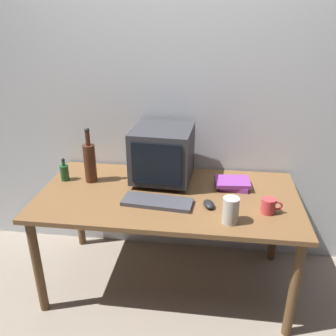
{
  "coord_description": "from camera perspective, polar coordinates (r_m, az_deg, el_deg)",
  "views": [
    {
      "loc": [
        0.26,
        -1.97,
        1.78
      ],
      "look_at": [
        0.0,
        0.0,
        0.88
      ],
      "focal_mm": 38.25,
      "sensor_mm": 36.0,
      "label": 1
    }
  ],
  "objects": [
    {
      "name": "ground_plane",
      "position": [
        2.67,
        -0.0,
        -17.51
      ],
      "size": [
        6.0,
        6.0,
        0.0
      ],
      "primitive_type": "plane",
      "color": "gray"
    },
    {
      "name": "back_wall",
      "position": [
        2.52,
        1.41,
        12.13
      ],
      "size": [
        4.0,
        0.08,
        2.5
      ],
      "primitive_type": "cube",
      "color": "silver",
      "rests_on": "ground"
    },
    {
      "name": "desk",
      "position": [
        2.3,
        -0.0,
        -5.81
      ],
      "size": [
        1.63,
        0.83,
        0.7
      ],
      "color": "brown",
      "rests_on": "ground"
    },
    {
      "name": "crt_monitor",
      "position": [
        2.36,
        -0.88,
        2.27
      ],
      "size": [
        0.4,
        0.41,
        0.37
      ],
      "color": "#333338",
      "rests_on": "desk"
    },
    {
      "name": "keyboard",
      "position": [
        2.15,
        -1.72,
        -5.42
      ],
      "size": [
        0.43,
        0.19,
        0.02
      ],
      "primitive_type": "cube",
      "rotation": [
        0.0,
        0.0,
        -0.09
      ],
      "color": "#3F3F47",
      "rests_on": "desk"
    },
    {
      "name": "computer_mouse",
      "position": [
        2.13,
        6.51,
        -5.74
      ],
      "size": [
        0.09,
        0.11,
        0.04
      ],
      "primitive_type": "ellipsoid",
      "rotation": [
        0.0,
        0.0,
        0.32
      ],
      "color": "black",
      "rests_on": "desk"
    },
    {
      "name": "bottle_tall",
      "position": [
        2.43,
        -12.35,
        1.02
      ],
      "size": [
        0.08,
        0.08,
        0.38
      ],
      "color": "#472314",
      "rests_on": "desk"
    },
    {
      "name": "bottle_short",
      "position": [
        2.52,
        -16.17,
        -0.61
      ],
      "size": [
        0.06,
        0.06,
        0.16
      ],
      "color": "#1E4C23",
      "rests_on": "desk"
    },
    {
      "name": "book_stack",
      "position": [
        2.37,
        10.35,
        -2.46
      ],
      "size": [
        0.23,
        0.18,
        0.05
      ],
      "color": "#843893",
      "rests_on": "desk"
    },
    {
      "name": "mug",
      "position": [
        2.12,
        15.76,
        -5.82
      ],
      "size": [
        0.12,
        0.08,
        0.09
      ],
      "color": "#CC383D",
      "rests_on": "desk"
    },
    {
      "name": "metal_canister",
      "position": [
        1.98,
        9.94,
        -6.65
      ],
      "size": [
        0.09,
        0.09,
        0.15
      ],
      "primitive_type": "cylinder",
      "color": "#B7B2A8",
      "rests_on": "desk"
    }
  ]
}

